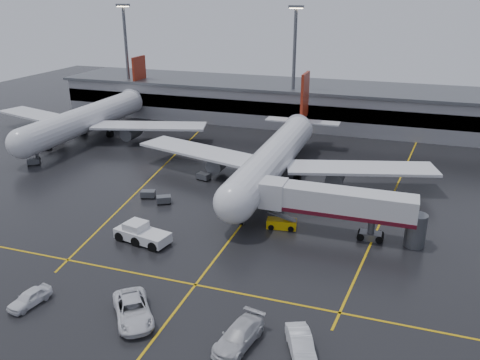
% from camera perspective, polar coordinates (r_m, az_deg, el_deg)
% --- Properties ---
extents(ground, '(220.00, 220.00, 0.00)m').
position_cam_1_polar(ground, '(70.03, 2.08, -2.69)').
color(ground, black).
rests_on(ground, ground).
extents(apron_line_centre, '(0.25, 90.00, 0.02)m').
position_cam_1_polar(apron_line_centre, '(70.02, 2.08, -2.69)').
color(apron_line_centre, gold).
rests_on(apron_line_centre, ground).
extents(apron_line_stop, '(60.00, 0.25, 0.02)m').
position_cam_1_polar(apron_line_stop, '(51.77, -5.16, -11.94)').
color(apron_line_stop, gold).
rests_on(apron_line_stop, ground).
extents(apron_line_left, '(9.99, 69.35, 0.02)m').
position_cam_1_polar(apron_line_left, '(85.82, -8.83, 1.60)').
color(apron_line_left, gold).
rests_on(apron_line_left, ground).
extents(apron_line_right, '(7.57, 69.64, 0.02)m').
position_cam_1_polar(apron_line_right, '(76.81, 17.27, -1.47)').
color(apron_line_right, gold).
rests_on(apron_line_right, ground).
extents(terminal, '(122.00, 19.00, 8.60)m').
position_cam_1_polar(terminal, '(113.48, 9.23, 8.58)').
color(terminal, gray).
rests_on(terminal, ground).
extents(light_mast_left, '(3.00, 1.20, 25.45)m').
position_cam_1_polar(light_mast_left, '(122.09, -12.94, 14.02)').
color(light_mast_left, '#595B60').
rests_on(light_mast_left, ground).
extents(light_mast_mid, '(3.00, 1.20, 25.45)m').
position_cam_1_polar(light_mast_mid, '(106.97, 6.26, 13.51)').
color(light_mast_mid, '#595B60').
rests_on(light_mast_mid, ground).
extents(main_airliner, '(48.80, 45.60, 14.10)m').
position_cam_1_polar(main_airliner, '(77.29, 4.21, 2.90)').
color(main_airliner, silver).
rests_on(main_airliner, ground).
extents(second_airliner, '(48.80, 45.60, 14.10)m').
position_cam_1_polar(second_airliner, '(105.48, -16.78, 6.97)').
color(second_airliner, silver).
rests_on(second_airliner, ground).
extents(jet_bridge, '(19.90, 3.40, 6.05)m').
position_cam_1_polar(jet_bridge, '(60.86, 11.23, -2.83)').
color(jet_bridge, silver).
rests_on(jet_bridge, ground).
extents(pushback_tractor, '(7.20, 4.06, 2.43)m').
position_cam_1_polar(pushback_tractor, '(60.43, -11.30, -6.13)').
color(pushback_tractor, silver).
rests_on(pushback_tractor, ground).
extents(belt_loader, '(3.91, 2.20, 2.36)m').
position_cam_1_polar(belt_loader, '(62.90, 4.83, -5.04)').
color(belt_loader, '#CDA007').
rests_on(belt_loader, ground).
extents(service_van_a, '(6.56, 7.16, 1.86)m').
position_cam_1_polar(service_van_a, '(47.46, -12.25, -14.44)').
color(service_van_a, white).
rests_on(service_van_a, ground).
extents(service_van_b, '(3.56, 6.39, 1.75)m').
position_cam_1_polar(service_van_b, '(43.66, -0.16, -17.52)').
color(service_van_b, silver).
rests_on(service_van_b, ground).
extents(service_van_c, '(3.74, 5.47, 1.71)m').
position_cam_1_polar(service_van_c, '(43.13, 7.03, -18.31)').
color(service_van_c, white).
rests_on(service_van_c, ground).
extents(service_van_d, '(2.51, 4.62, 1.49)m').
position_cam_1_polar(service_van_d, '(52.34, -23.08, -12.38)').
color(service_van_d, white).
rests_on(service_van_d, ground).
extents(baggage_cart_a, '(2.38, 2.13, 1.12)m').
position_cam_1_polar(baggage_cart_a, '(70.51, -8.79, -2.22)').
color(baggage_cart_a, '#595B60').
rests_on(baggage_cart_a, ground).
extents(baggage_cart_b, '(2.30, 1.85, 1.12)m').
position_cam_1_polar(baggage_cart_b, '(72.79, -10.55, -1.58)').
color(baggage_cart_b, '#595B60').
rests_on(baggage_cart_b, ground).
extents(baggage_cart_c, '(2.25, 1.74, 1.12)m').
position_cam_1_polar(baggage_cart_c, '(78.58, -4.21, 0.44)').
color(baggage_cart_c, '#595B60').
rests_on(baggage_cart_c, ground).
extents(baggage_cart_d, '(2.11, 1.48, 1.12)m').
position_cam_1_polar(baggage_cart_d, '(100.56, -21.53, 3.61)').
color(baggage_cart_d, '#595B60').
rests_on(baggage_cart_d, ground).
extents(baggage_cart_e, '(2.38, 2.25, 1.12)m').
position_cam_1_polar(baggage_cart_e, '(92.43, -22.73, 1.99)').
color(baggage_cart_e, '#595B60').
rests_on(baggage_cart_e, ground).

